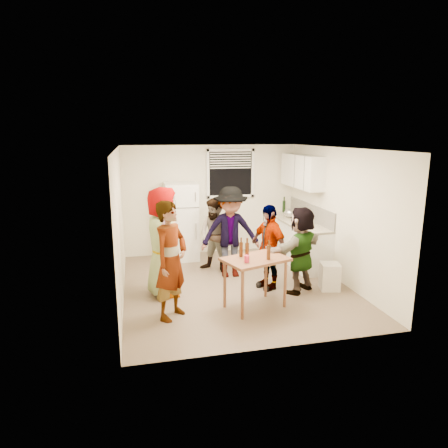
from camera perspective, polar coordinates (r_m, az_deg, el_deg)
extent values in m
cube|color=white|center=(8.86, -6.12, 0.37)|extent=(0.70, 0.70, 1.70)
cube|color=white|center=(8.90, 10.41, -2.50)|extent=(0.60, 2.20, 0.86)
cube|color=beige|center=(8.79, 10.52, 0.33)|extent=(0.64, 2.22, 0.04)
cube|color=#A9A39A|center=(8.87, 12.27, 1.67)|extent=(0.03, 2.20, 0.36)
cube|color=white|center=(8.86, 11.07, 7.41)|extent=(0.34, 1.60, 0.70)
cylinder|color=white|center=(8.59, 10.97, 0.15)|extent=(0.11, 0.11, 0.23)
cylinder|color=black|center=(9.69, 8.53, 1.67)|extent=(0.07, 0.07, 0.28)
cylinder|color=#47230C|center=(8.37, 11.04, -0.18)|extent=(0.06, 0.06, 0.23)
cylinder|color=#2539C4|center=(8.15, 10.57, -0.52)|extent=(0.10, 0.10, 0.13)
cube|color=#EEC04F|center=(9.09, 11.19, 1.30)|extent=(0.02, 0.17, 0.15)
cube|color=beige|center=(7.46, 14.86, -7.19)|extent=(0.40, 0.40, 0.48)
cylinder|color=#47230C|center=(6.34, 3.30, -4.82)|extent=(0.06, 0.06, 0.24)
cylinder|color=#CC2847|center=(6.12, 3.26, -5.47)|extent=(0.08, 0.08, 0.11)
imported|color=gray|center=(7.18, -8.42, -9.82)|extent=(1.89, 0.94, 0.60)
imported|color=#141933|center=(6.34, -7.34, -12.97)|extent=(1.79, 1.67, 0.43)
imported|color=#4E3426|center=(8.22, -1.16, -6.73)|extent=(1.53, 1.61, 0.57)
imported|color=#404045|center=(7.96, 0.89, -7.38)|extent=(1.23, 1.83, 0.66)
imported|color=black|center=(7.43, 6.24, -8.98)|extent=(1.76, 1.38, 0.38)
imported|color=#BF784A|center=(7.35, 10.63, -9.35)|extent=(2.02, 2.06, 0.45)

